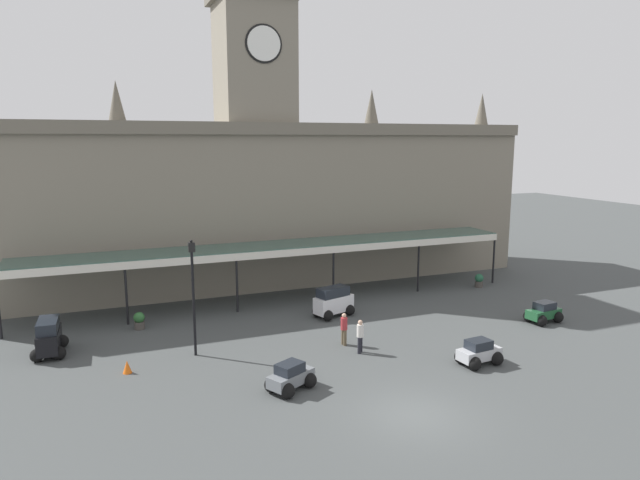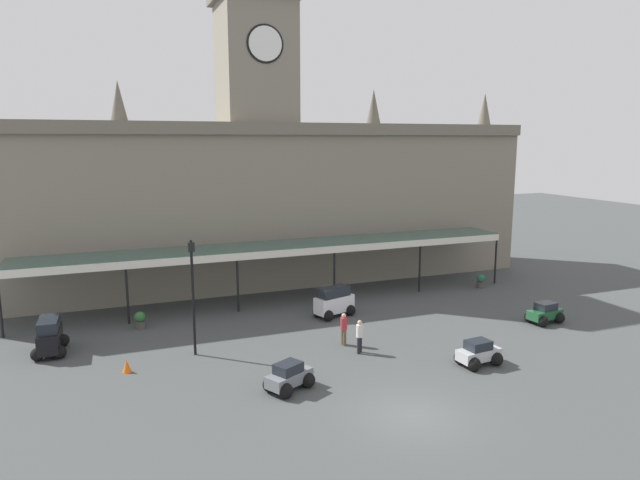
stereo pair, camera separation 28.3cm
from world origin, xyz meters
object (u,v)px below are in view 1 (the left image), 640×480
at_px(car_black_van, 49,339).
at_px(car_green_sedan, 544,314).
at_px(car_grey_sedan, 291,378).
at_px(pedestrian_crossing_forecourt, 344,328).
at_px(car_white_van, 333,303).
at_px(traffic_cone, 127,367).
at_px(pedestrian_beside_cars, 360,335).
at_px(victorian_lamppost, 193,286).
at_px(car_silver_sedan, 479,354).
at_px(planter_forecourt_centre, 479,280).
at_px(planter_by_canopy, 139,320).

xyz_separation_m(car_black_van, car_green_sedan, (25.87, -5.05, -0.30)).
height_order(car_green_sedan, car_grey_sedan, same).
distance_m(car_green_sedan, pedestrian_crossing_forecourt, 12.13).
height_order(car_white_van, traffic_cone, car_white_van).
distance_m(car_white_van, car_green_sedan, 12.04).
bearing_deg(pedestrian_beside_cars, victorian_lamppost, 160.33).
relative_size(car_white_van, car_silver_sedan, 1.21).
distance_m(planter_forecourt_centre, planter_by_canopy, 23.02).
distance_m(traffic_cone, planter_forecourt_centre, 24.86).
bearing_deg(car_black_van, car_silver_sedan, -25.25).
xyz_separation_m(traffic_cone, planter_forecourt_centre, (24.00, 6.48, 0.20)).
xyz_separation_m(victorian_lamppost, planter_forecourt_centre, (20.80, 5.46, -2.99)).
bearing_deg(car_grey_sedan, car_white_van, 56.71).
relative_size(car_black_van, car_green_sedan, 1.14).
bearing_deg(planter_forecourt_centre, car_white_van, -169.29).
bearing_deg(planter_by_canopy, car_green_sedan, -18.85).
relative_size(car_green_sedan, pedestrian_crossing_forecourt, 1.28).
distance_m(car_white_van, planter_forecourt_centre, 12.40).
xyz_separation_m(car_black_van, traffic_cone, (3.35, -3.73, -0.52)).
height_order(car_silver_sedan, pedestrian_beside_cars, pedestrian_beside_cars).
xyz_separation_m(car_silver_sedan, victorian_lamppost, (-12.01, 6.04, 2.97)).
height_order(car_silver_sedan, traffic_cone, car_silver_sedan).
height_order(traffic_cone, planter_by_canopy, planter_by_canopy).
xyz_separation_m(car_silver_sedan, traffic_cone, (-15.21, 5.02, -0.21)).
xyz_separation_m(car_black_van, pedestrian_beside_cars, (14.07, -5.41, 0.10)).
relative_size(pedestrian_beside_cars, planter_forecourt_centre, 1.74).
xyz_separation_m(car_white_van, car_black_van, (-15.17, -0.44, 0.00)).
bearing_deg(car_black_van, victorian_lamppost, -22.54).
bearing_deg(car_white_van, planter_by_canopy, 170.25).
distance_m(car_white_van, car_grey_sedan, 10.20).
bearing_deg(car_grey_sedan, car_black_van, 139.81).
height_order(car_white_van, car_grey_sedan, car_white_van).
relative_size(car_black_van, car_silver_sedan, 1.14).
xyz_separation_m(pedestrian_beside_cars, pedestrian_crossing_forecourt, (-0.29, 1.28, 0.00)).
xyz_separation_m(car_green_sedan, traffic_cone, (-22.53, 1.32, -0.21)).
height_order(car_grey_sedan, planter_by_canopy, car_grey_sedan).
bearing_deg(car_silver_sedan, car_black_van, 154.75).
bearing_deg(pedestrian_crossing_forecourt, pedestrian_beside_cars, -77.26).
height_order(victorian_lamppost, planter_forecourt_centre, victorian_lamppost).
bearing_deg(car_black_van, planter_forecourt_centre, 5.73).
height_order(car_black_van, pedestrian_beside_cars, car_black_van).
bearing_deg(car_green_sedan, traffic_cone, 176.65).
xyz_separation_m(car_white_van, traffic_cone, (-11.82, -4.17, -0.52)).
distance_m(car_green_sedan, planter_forecourt_centre, 7.93).
bearing_deg(victorian_lamppost, pedestrian_crossing_forecourt, -11.06).
bearing_deg(victorian_lamppost, pedestrian_beside_cars, -19.67).
bearing_deg(planter_by_canopy, car_white_van, -9.75).
bearing_deg(car_silver_sedan, planter_forecourt_centre, 52.61).
relative_size(pedestrian_crossing_forecourt, planter_by_canopy, 1.74).
xyz_separation_m(car_white_van, planter_by_canopy, (-10.84, 1.86, -0.32)).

